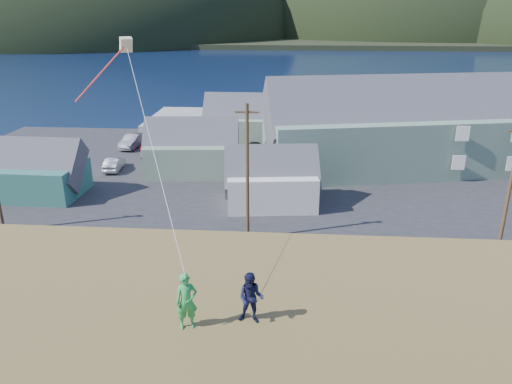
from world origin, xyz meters
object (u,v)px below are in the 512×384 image
Objects in this scene: shed_teal at (37,171)px; kite_flyer_green at (187,301)px; shed_white at (271,179)px; kite_flyer_navy at (251,298)px; shed_palegreen_far at (250,121)px; shed_palegreen_near at (192,149)px; lodge at (427,126)px; wharf at (240,120)px.

kite_flyer_green is at bearing -53.75° from shed_teal.
shed_white is 5.28× the size of kite_flyer_navy.
kite_flyer_navy is (4.11, -47.00, 5.12)m from shed_palegreen_far.
kite_flyer_green is at bearing -83.47° from shed_palegreen_near.
lodge is 41.50m from kite_flyer_navy.
shed_white is 28.08m from kite_flyer_green.
wharf is at bearing 103.26° from kite_flyer_navy.
shed_palegreen_near is 36.79m from kite_flyer_green.
shed_white is 20.24m from shed_palegreen_far.
kite_flyer_green reaches higher than wharf.
kite_flyer_green reaches higher than shed_white.
shed_palegreen_far is 7.08× the size of kite_flyer_navy.
wharf is 34.29m from shed_teal.
shed_teal is 4.79× the size of kite_flyer_green.
wharf is at bearing 102.13° from shed_palegreen_far.
shed_palegreen_far is at bearing 144.03° from lodge.
shed_white is (-15.35, -11.55, -2.08)m from lodge.
lodge is 24.02m from shed_palegreen_near.
shed_teal is at bearing 104.49° from kite_flyer_green.
shed_palegreen_far is (17.19, 19.21, 0.51)m from shed_teal.
shed_palegreen_far is 47.46m from kite_flyer_navy.
shed_teal is at bearing 134.35° from kite_flyer_navy.
lodge reaches higher than shed_palegreen_far.
shed_palegreen_far reaches higher than shed_palegreen_near.
lodge is 3.06× the size of shed_palegreen_far.
shed_palegreen_near reaches higher than shed_white.
kite_flyer_green is at bearing -125.02° from lodge.
kite_flyer_navy reaches higher than shed_palegreen_far.
kite_flyer_navy reaches higher than shed_white.
kite_flyer_navy is at bearing -7.64° from kite_flyer_green.
shed_palegreen_far reaches higher than shed_teal.
shed_white is 4.90× the size of kite_flyer_green.
shed_palegreen_far is 6.58× the size of kite_flyer_green.
shed_white is 27.65m from kite_flyer_navy.
shed_white is (20.70, -0.72, 0.04)m from shed_teal.
lodge is 42.54m from kite_flyer_green.
kite_flyer_green is (-16.55, -39.03, 3.58)m from lodge.
lodge is (21.31, -20.07, 4.03)m from wharf.
lodge reaches higher than kite_flyer_navy.
wharf is 0.76× the size of lodge.
shed_teal is 0.98× the size of shed_white.
shed_palegreen_near is at bearing 128.80° from shed_white.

